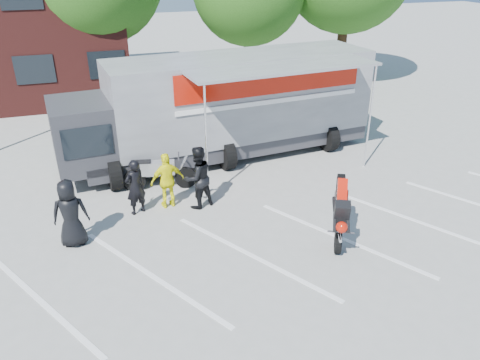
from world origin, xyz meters
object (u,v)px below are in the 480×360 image
spectator_leather_b (135,187)px  parked_motorcycle (161,189)px  spectator_hivis (167,181)px  stunt_bike_rider (336,238)px  transporter_truck (229,155)px  spectator_leather_a (70,213)px  spectator_leather_c (198,177)px

spectator_leather_b → parked_motorcycle: bearing=-148.0°
spectator_hivis → stunt_bike_rider: bearing=134.3°
transporter_truck → parked_motorcycle: transporter_truck is taller
parked_motorcycle → spectator_hivis: bearing=-167.2°
stunt_bike_rider → parked_motorcycle: bearing=158.8°
stunt_bike_rider → spectator_leather_a: size_ratio=1.10×
stunt_bike_rider → spectator_leather_c: 4.07m
spectator_leather_c → spectator_hivis: 0.85m
spectator_leather_a → spectator_leather_c: 3.48m
transporter_truck → spectator_leather_c: bearing=-125.5°
spectator_leather_b → spectator_leather_c: 1.71m
spectator_leather_a → stunt_bike_rider: bearing=166.8°
parked_motorcycle → spectator_leather_c: (0.83, -1.42, 0.91)m
parked_motorcycle → stunt_bike_rider: (3.74, -4.13, 0.00)m
transporter_truck → parked_motorcycle: bearing=-151.2°
stunt_bike_rider → transporter_truck: bearing=126.1°
spectator_leather_a → spectator_leather_c: spectator_leather_c is taller
stunt_bike_rider → spectator_leather_c: (-2.90, 2.71, 0.91)m
parked_motorcycle → stunt_bike_rider: bearing=-126.8°
transporter_truck → stunt_bike_rider: bearing=-86.0°
transporter_truck → spectator_leather_a: spectator_leather_a is taller
transporter_truck → spectator_hivis: (-2.71, -3.02, 0.81)m
transporter_truck → spectator_leather_c: spectator_leather_c is taller
spectator_leather_c → spectator_leather_a: bearing=-5.7°
parked_motorcycle → spectator_hivis: size_ratio=1.38×
transporter_truck → spectator_leather_b: 4.82m
spectator_leather_c → spectator_hivis: bearing=-38.9°
transporter_truck → spectator_hivis: size_ratio=6.75×
transporter_truck → spectator_leather_c: (-1.91, -3.29, 0.91)m
transporter_truck → stunt_bike_rider: transporter_truck is taller
parked_motorcycle → transporter_truck: bearing=-44.7°
spectator_hivis → transporter_truck: bearing=-138.7°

